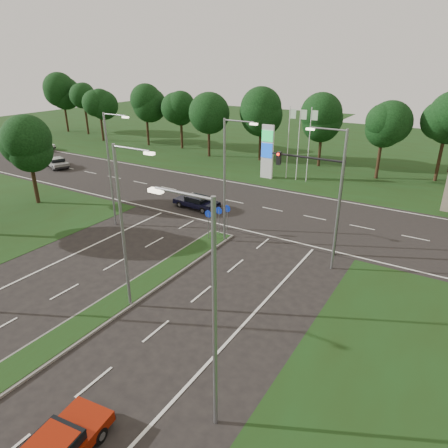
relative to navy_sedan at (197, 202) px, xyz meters
The scene contains 18 objects.
ground 21.27m from the navy_sedan, 76.32° to the right, with size 160.00×160.00×0.00m, color black.
verge_far 34.71m from the navy_sedan, 81.67° to the left, with size 160.00×50.00×0.02m, color #1B3210.
cross_road 6.07m from the navy_sedan, 33.60° to the left, with size 160.00×12.00×0.02m, color black.
median_kerb 17.41m from the navy_sedan, 73.21° to the right, with size 2.00×26.00×0.12m, color slate.
streetlight_median_near 16.47m from the navy_sedan, 67.65° to the right, with size 2.53×0.22×9.00m.
streetlight_median_far 8.83m from the navy_sedan, 37.70° to the right, with size 2.53×0.22×9.00m.
streetlight_left_far 8.65m from the navy_sedan, 116.16° to the right, with size 2.53×0.22×9.00m.
streetlight_right_far 15.26m from the navy_sedan, 18.62° to the right, with size 2.53×0.22×9.00m.
streetlight_right_near 23.65m from the navy_sedan, 53.46° to the right, with size 2.53×0.22×9.00m.
traffic_signal 13.14m from the navy_sedan, 12.30° to the right, with size 5.10×0.42×7.00m.
median_signs 6.68m from the navy_sedan, 40.27° to the right, with size 1.16×1.76×2.38m.
gas_pylon 12.71m from the navy_sedan, 84.28° to the left, with size 5.80×1.26×8.00m.
tree_left_far 15.52m from the navy_sedan, 152.41° to the right, with size 5.20×5.20×8.86m.
treeline_far 20.89m from the navy_sedan, 75.10° to the left, with size 6.00×6.00×9.90m.
navy_sedan is the anchor object (origin of this frame).
far_car_a 23.55m from the navy_sedan, behind, with size 4.66×3.25×1.24m.
far_car_b 35.26m from the navy_sedan, 166.32° to the left, with size 4.40×2.00×1.25m.
far_car_c 40.26m from the navy_sedan, 168.04° to the left, with size 4.69×2.83×1.26m.
Camera 1 is at (15.03, -7.22, 12.72)m, focal length 32.00 mm.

